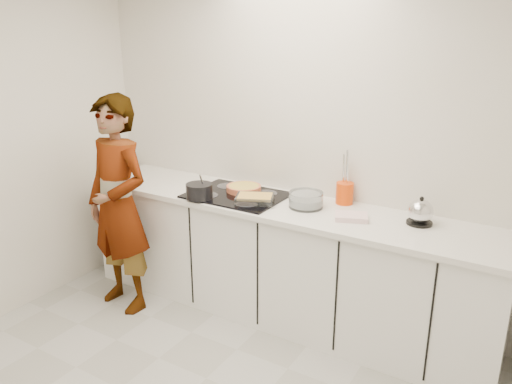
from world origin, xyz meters
The scene contains 12 objects.
wall_back centered at (0.00, 1.60, 1.30)m, with size 3.60×0.00×2.60m, color silver.
base_cabinets centered at (0.00, 1.28, 0.43)m, with size 3.20×0.58×0.87m, color white.
countertop centered at (0.00, 1.28, 0.89)m, with size 3.24×0.64×0.04m, color white.
hob centered at (-0.35, 1.26, 0.92)m, with size 0.72×0.54×0.01m, color black.
tart_dish centered at (-0.35, 1.36, 0.95)m, with size 0.32×0.32×0.04m.
saucepan centered at (-0.54, 1.04, 0.98)m, with size 0.24×0.24×0.19m.
baking_dish centered at (-0.13, 1.17, 0.95)m, with size 0.33×0.29×0.05m.
mixing_bowl centered at (0.21, 1.30, 0.96)m, with size 0.29×0.29×0.11m.
tea_towel centered at (0.58, 1.24, 0.93)m, with size 0.21×0.16×0.04m, color white.
kettle centered at (0.99, 1.39, 0.99)m, with size 0.19×0.19×0.19m.
utensil_crock centered at (0.42, 1.52, 0.99)m, with size 0.13×0.13×0.16m, color #E34105.
cook centered at (-1.11, 0.77, 0.84)m, with size 0.61×0.40×1.68m, color white.
Camera 1 is at (1.65, -1.75, 2.11)m, focal length 35.00 mm.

